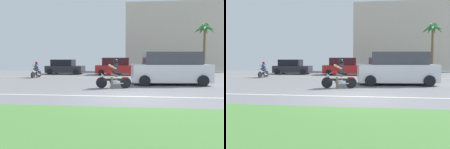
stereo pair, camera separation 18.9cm
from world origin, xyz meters
TOP-DOWN VIEW (x-y plane):
  - ground at (0.00, 3.00)m, footprint 56.00×30.00m
  - grass_median at (0.00, -4.10)m, footprint 56.00×3.80m
  - lane_line_near at (0.00, -0.00)m, footprint 50.40×0.12m
  - lane_line_far at (0.00, 8.92)m, footprint 50.40×0.12m
  - motorcyclist at (-1.04, 2.44)m, footprint 1.89×0.62m
  - suv_nearby at (2.26, 4.56)m, footprint 4.90×2.58m
  - parked_car_0 at (-7.13, 12.53)m, footprint 3.82×2.05m
  - parked_car_1 at (-1.53, 11.92)m, footprint 4.47×1.86m
  - palm_tree_0 at (7.85, 15.77)m, footprint 2.56×2.53m
  - motorcyclist_distant at (-8.18, 8.23)m, footprint 0.53×1.62m
  - building_far at (6.71, 21.00)m, footprint 15.52×4.00m

SIDE VIEW (x-z plane):
  - ground at x=0.00m, z-range -0.04..0.00m
  - lane_line_near at x=0.00m, z-range 0.00..0.01m
  - lane_line_far at x=0.00m, z-range 0.00..0.01m
  - grass_median at x=0.00m, z-range 0.00..0.06m
  - motorcyclist_distant at x=-8.18m, z-range -0.10..1.25m
  - motorcyclist at x=-1.04m, z-range -0.12..1.46m
  - parked_car_0 at x=-7.13m, z-range -0.05..1.46m
  - parked_car_1 at x=-1.53m, z-range -0.06..1.62m
  - suv_nearby at x=2.26m, z-range -0.03..1.95m
  - building_far at x=6.71m, z-range 0.00..8.93m
  - palm_tree_0 at x=7.85m, z-range 1.86..7.43m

